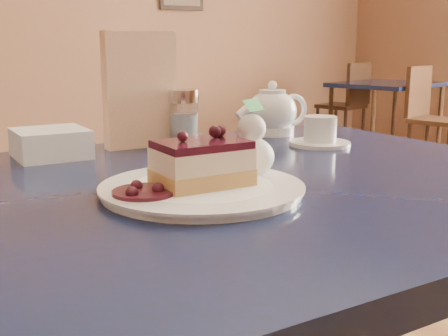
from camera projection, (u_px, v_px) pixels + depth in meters
name	position (u px, v px, depth m)	size (l,w,h in m)	color
main_table	(186.00, 239.00, 0.84)	(1.32, 0.94, 0.78)	black
dessert_plate	(202.00, 189.00, 0.78)	(0.28, 0.28, 0.01)	white
cheesecake_slice	(202.00, 163.00, 0.77)	(0.13, 0.10, 0.06)	tan
whipped_cream	(251.00, 157.00, 0.82)	(0.07, 0.07, 0.06)	white
berry_sauce	(144.00, 192.00, 0.73)	(0.08, 0.08, 0.01)	black
tea_set	(281.00, 117.00, 1.26)	(0.18, 0.29, 0.11)	white
menu_card	(140.00, 90.00, 1.11)	(0.15, 0.03, 0.23)	white
sugar_shaker	(184.00, 117.00, 1.14)	(0.06, 0.06, 0.11)	white
napkin_stack	(51.00, 143.00, 1.03)	(0.12, 0.12, 0.05)	white
bg_table_far_right	(382.00, 150.00, 5.04)	(1.07, 1.62, 1.08)	black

